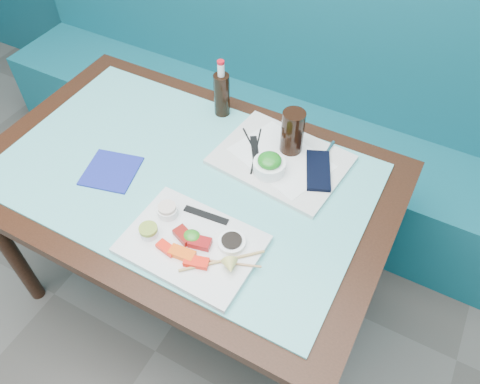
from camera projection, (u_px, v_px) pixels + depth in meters
The scene contains 34 objects.
booth_bench at pixel (281, 118), 2.34m from camera, with size 3.00×0.56×1.17m.
dining_table at pixel (185, 192), 1.63m from camera, with size 1.40×0.90×0.75m.
glass_top at pixel (183, 175), 1.57m from camera, with size 1.22×0.76×0.01m, color #5DBAB8.
sashimi_plate at pixel (192, 244), 1.37m from camera, with size 0.39×0.28×0.02m, color silver.
salmon_left at pixel (167, 248), 1.34m from camera, with size 0.06×0.03×0.01m, color #FF1D0A.
salmon_mid at pixel (182, 254), 1.32m from camera, with size 0.07×0.04×0.02m, color #FF530A.
salmon_right at pixel (196, 262), 1.30m from camera, with size 0.07×0.03×0.02m, color #FF1C0A.
tuna_left at pixel (184, 235), 1.36m from camera, with size 0.06×0.04×0.02m, color maroon.
tuna_right at pixel (200, 243), 1.35m from camera, with size 0.06×0.04×0.02m, color maroon.
seaweed_garnish at pixel (192, 236), 1.35m from camera, with size 0.05×0.05×0.03m, color #2C811D.
ramekin_wasabi at pixel (149, 232), 1.37m from camera, with size 0.05×0.05×0.02m, color white.
wasabi_fill at pixel (148, 229), 1.36m from camera, with size 0.06×0.06×0.01m, color olive.
ramekin_ginger at pixel (168, 211), 1.42m from camera, with size 0.06×0.06×0.03m, color white.
ginger_fill at pixel (167, 207), 1.40m from camera, with size 0.05×0.05×0.01m, color beige.
soy_dish at pixel (232, 243), 1.35m from camera, with size 0.08×0.08×0.02m, color white.
soy_fill at pixel (232, 240), 1.34m from camera, with size 0.06×0.06×0.01m, color black.
lemon_wedge at pixel (230, 266), 1.28m from camera, with size 0.05×0.05×0.04m, color #D6CC65.
chopstick_sleeve at pixel (206, 215), 1.42m from camera, with size 0.15×0.02×0.00m, color black.
wooden_chopstick_a at pixel (222, 261), 1.31m from camera, with size 0.01×0.01×0.25m, color tan.
wooden_chopstick_b at pixel (225, 262), 1.31m from camera, with size 0.01×0.01×0.21m, color tan.
serving_tray at pixel (281, 160), 1.60m from camera, with size 0.43×0.32×0.02m, color silver.
paper_placemat at pixel (281, 158), 1.59m from camera, with size 0.32×0.22×0.00m, color white.
seaweed_bowl at pixel (269, 167), 1.53m from camera, with size 0.11×0.11×0.04m, color white.
seaweed_salad at pixel (270, 160), 1.51m from camera, with size 0.08×0.08×0.04m, color #1B761B.
cola_glass at pixel (292, 132), 1.56m from camera, with size 0.08×0.08×0.16m, color black.
navy_pouch at pixel (318, 170), 1.54m from camera, with size 0.08×0.18×0.01m, color black.
fork at pixel (328, 150), 1.61m from camera, with size 0.01×0.01×0.10m, color silver.
black_chopstick_a at pixel (254, 150), 1.61m from camera, with size 0.01×0.01×0.23m, color black.
black_chopstick_b at pixel (256, 150), 1.61m from camera, with size 0.01×0.01×0.22m, color black.
tray_sleeve at pixel (255, 150), 1.61m from camera, with size 0.02×0.14×0.00m, color black.
cola_bottle_body at pixel (222, 95), 1.71m from camera, with size 0.06×0.06×0.17m, color black.
cola_bottle_neck at pixel (221, 70), 1.63m from camera, with size 0.03×0.03×0.05m, color white.
cola_bottle_cap at pixel (221, 62), 1.60m from camera, with size 0.03×0.03×0.01m, color red.
blue_napkin at pixel (111, 171), 1.57m from camera, with size 0.17×0.17×0.01m, color navy.
Camera 1 is at (0.68, 0.60, 1.90)m, focal length 35.00 mm.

